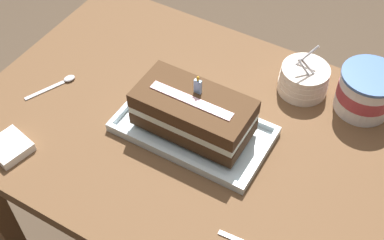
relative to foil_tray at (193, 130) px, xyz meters
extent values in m
cube|color=brown|center=(-0.02, 0.02, -0.03)|extent=(1.08, 0.76, 0.04)
cube|color=brown|center=(-0.50, 0.34, -0.39)|extent=(0.06, 0.06, 0.69)
cube|color=brown|center=(0.46, 0.34, -0.39)|extent=(0.06, 0.06, 0.69)
cube|color=silver|center=(0.00, 0.00, 0.00)|extent=(0.37, 0.20, 0.01)
cube|color=silver|center=(0.00, -0.10, 0.01)|extent=(0.37, 0.01, 0.02)
cube|color=silver|center=(0.00, 0.10, 0.01)|extent=(0.37, 0.01, 0.02)
cube|color=silver|center=(-0.18, 0.00, 0.01)|extent=(0.01, 0.18, 0.02)
cube|color=silver|center=(0.18, 0.00, 0.01)|extent=(0.01, 0.18, 0.02)
cube|color=#452C19|center=(0.00, 0.00, 0.04)|extent=(0.27, 0.14, 0.04)
cube|color=silver|center=(0.00, 0.00, 0.07)|extent=(0.27, 0.14, 0.02)
cube|color=#452C19|center=(0.00, 0.00, 0.09)|extent=(0.27, 0.14, 0.04)
cube|color=beige|center=(0.00, -0.01, 0.11)|extent=(0.20, 0.02, 0.00)
cube|color=#8CB7EA|center=(0.00, 0.02, 0.13)|extent=(0.02, 0.01, 0.04)
ellipsoid|color=yellow|center=(0.00, 0.02, 0.16)|extent=(0.01, 0.01, 0.01)
cylinder|color=silver|center=(0.17, 0.27, 0.01)|extent=(0.13, 0.13, 0.03)
cylinder|color=silver|center=(0.17, 0.27, 0.02)|extent=(0.13, 0.13, 0.03)
cylinder|color=silver|center=(0.17, 0.27, 0.04)|extent=(0.12, 0.12, 0.03)
cylinder|color=silver|center=(0.17, 0.27, 0.05)|extent=(0.12, 0.12, 0.03)
cylinder|color=silver|center=(0.16, 0.28, 0.09)|extent=(0.05, 0.04, 0.07)
cylinder|color=silver|center=(0.18, 0.25, 0.09)|extent=(0.05, 0.04, 0.07)
cylinder|color=silver|center=(0.17, 0.25, 0.08)|extent=(0.05, 0.01, 0.05)
cylinder|color=white|center=(0.33, 0.29, 0.05)|extent=(0.14, 0.14, 0.11)
cylinder|color=#B23D47|center=(0.33, 0.29, 0.05)|extent=(0.14, 0.14, 0.04)
cylinder|color=#4368AB|center=(0.33, 0.29, 0.10)|extent=(0.14, 0.14, 0.01)
ellipsoid|color=silver|center=(-0.38, -0.01, 0.00)|extent=(0.03, 0.04, 0.01)
cube|color=silver|center=(-0.41, -0.07, -0.01)|extent=(0.05, 0.11, 0.00)
cube|color=white|center=(-0.34, -0.26, 0.00)|extent=(0.10, 0.10, 0.02)
camera|label=1|loc=(0.40, -0.69, 0.94)|focal=47.66mm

